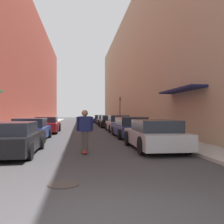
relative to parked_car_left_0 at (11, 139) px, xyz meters
The scene contains 17 objects.
ground 16.88m from the parked_car_left_0, 80.16° to the left, with size 126.83×126.83×0.00m, color #38383A.
curb_strip_left 22.48m from the parked_car_left_0, 95.22° to the left, with size 1.80×57.65×0.12m.
curb_strip_right 23.71m from the parked_car_left_0, 70.76° to the left, with size 1.80×57.65×0.12m.
building_row_left 23.92m from the parked_car_left_0, 102.46° to the left, with size 4.90×57.65×14.93m.
building_row_right 25.77m from the parked_car_left_0, 64.42° to the left, with size 4.90×57.65×15.12m.
parked_car_left_0 is the anchor object (origin of this frame).
parked_car_left_1 4.98m from the parked_car_left_0, 92.18° to the left, with size 1.95×4.44×1.29m.
parked_car_left_2 10.52m from the parked_car_left_0, 89.99° to the left, with size 1.91×4.67×1.27m.
parked_car_right_0 5.88m from the parked_car_left_0, ahead, with size 2.04×4.55×1.29m.
parked_car_right_1 8.45m from the parked_car_left_0, 45.84° to the left, with size 2.02×4.59×1.33m.
parked_car_right_2 12.72m from the parked_car_left_0, 62.55° to the left, with size 1.86×4.36×1.39m.
parked_car_right_3 18.00m from the parked_car_left_0, 71.30° to the left, with size 2.01×4.29×1.27m.
parked_car_right_4 23.64m from the parked_car_left_0, 75.60° to the left, with size 2.05×4.40×1.25m.
parked_car_right_5 29.61m from the parked_car_left_0, 78.80° to the left, with size 2.04×4.85×1.25m.
skateboarder 2.85m from the parked_car_left_0, ahead, with size 0.66×0.78×1.72m.
manhole_cover 4.88m from the parked_car_left_0, 62.31° to the right, with size 0.70×0.70×0.02m.
traffic_light 23.54m from the parked_car_left_0, 70.60° to the left, with size 0.16×0.22×3.54m.
Camera 1 is at (-0.26, -3.52, 1.61)m, focal length 40.00 mm.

